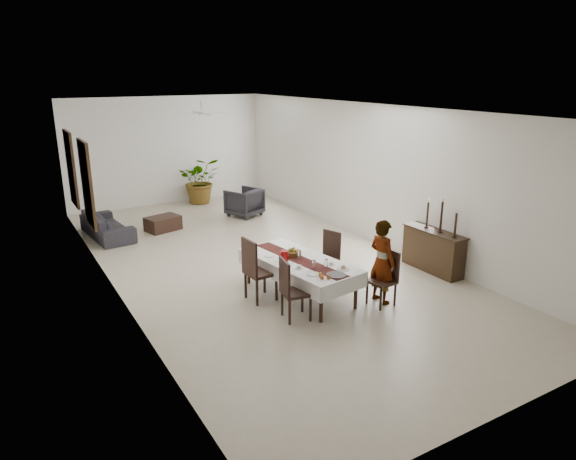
{
  "coord_description": "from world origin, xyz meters",
  "views": [
    {
      "loc": [
        -4.69,
        -9.14,
        3.88
      ],
      "look_at": [
        -0.05,
        -1.26,
        1.05
      ],
      "focal_mm": 32.0,
      "sensor_mm": 36.0,
      "label": 1
    }
  ],
  "objects": [
    {
      "name": "chair_left_near_leg_fl",
      "position": [
        -0.85,
        -2.43,
        0.22
      ],
      "size": [
        0.05,
        0.05,
        0.43
      ],
      "primitive_type": "cylinder",
      "rotation": [
        0.0,
        0.0,
        -0.18
      ],
      "color": "black",
      "rests_on": "floor"
    },
    {
      "name": "fan_hub",
      "position": [
        0.0,
        3.0,
        2.9
      ],
      "size": [
        0.16,
        0.16,
        0.08
      ],
      "primitive_type": "cylinder",
      "color": "white",
      "rests_on": "fan_rod"
    },
    {
      "name": "wine_glass_mid",
      "position": [
        -0.2,
        -2.39,
        0.76
      ],
      "size": [
        0.06,
        0.06,
        0.15
      ],
      "primitive_type": "cylinder",
      "color": "silver",
      "rests_on": "tablecloth_top"
    },
    {
      "name": "chair_right_far_leg_br",
      "position": [
        0.41,
        -1.44,
        0.2
      ],
      "size": [
        0.05,
        0.05,
        0.4
      ],
      "primitive_type": "cylinder",
      "rotation": [
        0.0,
        0.0,
        0.33
      ],
      "color": "black",
      "rests_on": "floor"
    },
    {
      "name": "chair_left_near_leg_bl",
      "position": [
        -0.5,
        -2.49,
        0.22
      ],
      "size": [
        0.05,
        0.05,
        0.43
      ],
      "primitive_type": "cylinder",
      "rotation": [
        0.0,
        0.0,
        -0.18
      ],
      "color": "black",
      "rests_on": "floor"
    },
    {
      "name": "pitcher_handle",
      "position": [
        -0.5,
        -1.79,
        0.77
      ],
      "size": [
        0.11,
        0.03,
        0.11
      ],
      "primitive_type": "torus",
      "rotation": [
        1.57,
        0.0,
        0.14
      ],
      "color": "maroon",
      "rests_on": "red_pitcher"
    },
    {
      "name": "table_leg_fr",
      "position": [
        0.35,
        -2.84,
        0.32
      ],
      "size": [
        0.07,
        0.07,
        0.63
      ],
      "primitive_type": "cylinder",
      "rotation": [
        0.0,
        0.0,
        0.14
      ],
      "color": "black",
      "rests_on": "floor"
    },
    {
      "name": "table_leg_fl",
      "position": [
        -0.43,
        -2.96,
        0.32
      ],
      "size": [
        0.07,
        0.07,
        0.63
      ],
      "primitive_type": "cylinder",
      "rotation": [
        0.0,
        0.0,
        0.14
      ],
      "color": "black",
      "rests_on": "floor"
    },
    {
      "name": "chair_right_far_leg_fl",
      "position": [
        0.84,
        -1.65,
        0.2
      ],
      "size": [
        0.05,
        0.05,
        0.4
      ],
      "primitive_type": "cylinder",
      "rotation": [
        0.0,
        0.0,
        0.33
      ],
      "color": "black",
      "rests_on": "floor"
    },
    {
      "name": "tablecloth_drape_far",
      "position": [
        -0.35,
        -0.74,
        0.55
      ],
      "size": [
        1.05,
        0.16,
        0.27
      ],
      "primitive_type": "cube",
      "rotation": [
        0.0,
        0.0,
        0.14
      ],
      "color": "silver",
      "rests_on": "dining_table_top"
    },
    {
      "name": "red_pitcher",
      "position": [
        -0.43,
        -1.78,
        0.77
      ],
      "size": [
        0.15,
        0.15,
        0.18
      ],
      "primitive_type": "cylinder",
      "rotation": [
        0.0,
        0.0,
        0.14
      ],
      "color": "#920A0B",
      "rests_on": "tablecloth_top"
    },
    {
      "name": "fan_blade_n",
      "position": [
        0.0,
        3.35,
        2.9
      ],
      "size": [
        0.1,
        0.55,
        0.01
      ],
      "primitive_type": "cube",
      "color": "white",
      "rests_on": "fan_hub"
    },
    {
      "name": "sideboard_body",
      "position": [
        2.78,
        -2.22,
        0.41
      ],
      "size": [
        0.37,
        1.37,
        0.82
      ],
      "primitive_type": "cube",
      "color": "black",
      "rests_on": "floor"
    },
    {
      "name": "teacup_right",
      "position": [
        0.16,
        -2.38,
        0.71
      ],
      "size": [
        0.08,
        0.08,
        0.05
      ],
      "primitive_type": "cylinder",
      "color": "white",
      "rests_on": "saucer_right"
    },
    {
      "name": "chair_left_near_leg_br",
      "position": [
        -0.56,
        -2.84,
        0.22
      ],
      "size": [
        0.05,
        0.05,
        0.43
      ],
      "primitive_type": "cylinder",
      "rotation": [
        0.0,
        0.0,
        -0.18
      ],
      "color": "black",
      "rests_on": "floor"
    },
    {
      "name": "jam_jar_a",
      "position": [
        -0.24,
        -2.88,
        0.72
      ],
      "size": [
        0.06,
        0.06,
        0.07
      ],
      "primitive_type": "cylinder",
      "color": "brown",
      "rests_on": "tablecloth_top"
    },
    {
      "name": "potted_plant",
      "position": [
        0.82,
        5.49,
        0.7
      ],
      "size": [
        1.55,
        1.45,
        1.41
      ],
      "primitive_type": "imported",
      "rotation": [
        0.0,
        0.0,
        -0.32
      ],
      "color": "#335923",
      "rests_on": "floor"
    },
    {
      "name": "mirror_frame_near",
      "position": [
        -2.96,
        2.2,
        1.6
      ],
      "size": [
        0.06,
        1.05,
        1.85
      ],
      "primitive_type": "cube",
      "color": "black",
      "rests_on": "wall_left"
    },
    {
      "name": "candlestick_mid_shaft",
      "position": [
        2.78,
        -2.36,
        1.17
      ],
      "size": [
        0.05,
        0.05,
        0.59
      ],
      "primitive_type": "cylinder",
      "color": "black",
      "rests_on": "candlestick_mid_base"
    },
    {
      "name": "woman",
      "position": [
        0.91,
        -2.83,
        0.75
      ],
      "size": [
        0.39,
        0.57,
        1.49
      ],
      "primitive_type": "imported",
      "rotation": [
        0.0,
        0.0,
        1.64
      ],
      "color": "#92969A",
      "rests_on": "floor"
    },
    {
      "name": "table_leg_br",
      "position": [
        0.06,
        -0.81,
        0.32
      ],
      "size": [
        0.07,
        0.07,
        0.63
      ],
      "primitive_type": "cylinder",
      "rotation": [
        0.0,
        0.0,
        0.14
      ],
      "color": "black",
      "rests_on": "floor"
    },
    {
      "name": "fruit_red",
      "position": [
        -0.15,
        -1.63,
        0.8
      ],
      "size": [
        0.08,
        0.08,
        0.08
      ],
      "primitive_type": "sphere",
      "color": "maroon",
      "rests_on": "fruit_basket"
    },
    {
      "name": "bread_near_right",
      "position": [
        0.22,
        -2.64,
        0.72
      ],
      "size": [
        0.08,
        0.08,
        0.08
      ],
      "primitive_type": "sphere",
      "color": "tan",
      "rests_on": "plate_near_right"
    },
    {
      "name": "fan_rod",
      "position": [
        0.0,
        3.0,
        3.1
      ],
      "size": [
        0.04,
        0.04,
        0.2
      ],
      "primitive_type": "cylinder",
      "color": "silver",
      "rests_on": "ceiling"
    },
    {
      "name": "coffee_table",
      "position": [
        -1.09,
        3.26,
        0.18
      ],
      "size": [
        0.93,
        0.74,
        0.36
      ],
      "primitive_type": "cube",
      "rotation": [
        0.0,
        0.0,
        0.27
      ],
      "color": "black",
      "rests_on": "floor"
    },
    {
      "name": "chair_left_far_seat",
      "position": [
        -0.85,
        -1.68,
        0.51
      ],
      "size": [
        0.51,
        0.51,
        0.06
      ],
      "primitive_type": "cube",
      "rotation": [
        0.0,
        0.0,
        -1.51
      ],
      "color": "black",
      "rests_on": "chair_left_far_leg_fl"
    },
    {
      "name": "candlestick_mid_candle",
      "position": [
        2.78,
        -2.36,
        1.51
      ],
      "size": [
        0.03,
        0.03,
        0.07
      ],
      "primitive_type": "cylinder",
      "color": "beige",
      "rests_on": "candlestick_mid_shaft"
    },
    {
      "name": "candlestick_near_shaft",
      "position": [
        2.78,
        -2.73,
        1.11
      ],
      "size": [
        0.05,
        0.05,
        0.46
      ],
      "primitive_type": "cylinder",
      "color": "black",
      "rests_on": "candlestick_near_base"
    },
    {
      "name": "chair_right_near_leg_bl",
      "position": [
        0.68,
        -3.12,
        0.2
      ],
      "size": [
        0.04,
        0.04,
        0.41
      ],
      "primitive_type": "cylinder",
      "rotation": [
        0.0,
        0.0,
        0.08
      ],
      "color": "black",
      "rests_on": "floor"
    },
    {
      "name": "fan_blade_w",
      "position": [
        -0.35,
        3.0,
        2.9
      ],
      "size": [
        0.55,
        0.1,
        0.01
      ],
      "primitive_type": "cube",
      "color": "white",
      "rests_on": "fan_hub"
    },
    {
      "name": "chair_right_near_seat",
      "position": [
        0.83,
        -2.94,
        0.43
      ],
      "size": [
        0.44,
        0.44,
        0.05
      ],
      "primitive_type": "cube",
      "rotation": [
        0.0,
        0.0,
        1.65
      ],
      "color": "black",
      "rests_on": "chair_right_near_leg_fl"
    },
    {
      "name": "chair_right_near_back",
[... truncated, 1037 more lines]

